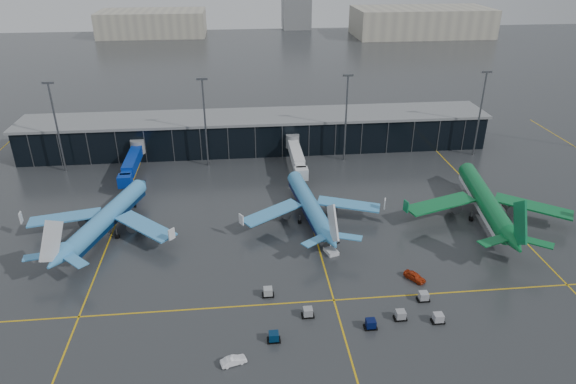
{
  "coord_description": "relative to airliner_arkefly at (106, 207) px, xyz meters",
  "views": [
    {
      "loc": [
        -5.96,
        -88.64,
        59.0
      ],
      "look_at": [
        5.0,
        18.0,
        6.0
      ],
      "focal_mm": 32.0,
      "sensor_mm": 36.0,
      "label": 1
    }
  ],
  "objects": [
    {
      "name": "distant_hangars",
      "position": [
        85.43,
        256.18,
        2.4
      ],
      "size": [
        260.0,
        71.0,
        22.0
      ],
      "color": "#B2AD99",
      "rests_on": "ground"
    },
    {
      "name": "ground",
      "position": [
        35.49,
        -13.9,
        -6.39
      ],
      "size": [
        600.0,
        600.0,
        0.0
      ],
      "primitive_type": "plane",
      "color": "#282B2D",
      "rests_on": "ground"
    },
    {
      "name": "airliner_aer_lingus",
      "position": [
        86.08,
        -1.46,
        0.63
      ],
      "size": [
        46.84,
        51.45,
        14.03
      ],
      "primitive_type": null,
      "rotation": [
        0.0,
        0.0,
        -0.16
      ],
      "color": "#0C6831",
      "rests_on": "ground"
    },
    {
      "name": "terminal_pier",
      "position": [
        35.49,
        48.1,
        -0.97
      ],
      "size": [
        142.0,
        17.0,
        10.7
      ],
      "color": "black",
      "rests_on": "ground"
    },
    {
      "name": "service_van_white",
      "position": [
        27.22,
        -42.69,
        -5.73
      ],
      "size": [
        4.25,
        2.49,
        1.32
      ],
      "primitive_type": "imported",
      "rotation": [
        0.0,
        0.0,
        1.86
      ],
      "color": "white",
      "rests_on": "ground"
    },
    {
      "name": "airliner_arkefly",
      "position": [
        0.0,
        0.0,
        0.0
      ],
      "size": [
        47.27,
        50.59,
        12.77
      ],
      "primitive_type": null,
      "rotation": [
        0.0,
        0.0,
        -0.3
      ],
      "color": "#4093D3",
      "rests_on": "ground"
    },
    {
      "name": "jet_bridges",
      "position": [
        0.49,
        29.09,
        -1.83
      ],
      "size": [
        94.0,
        27.5,
        7.2
      ],
      "color": "#595B60",
      "rests_on": "ground"
    },
    {
      "name": "mobile_airstair",
      "position": [
        47.76,
        -13.36,
        -5.62
      ],
      "size": [
        3.05,
        3.71,
        3.45
      ],
      "rotation": [
        0.0,
        0.0,
        0.3
      ],
      "color": "silver",
      "rests_on": "ground"
    },
    {
      "name": "airliner_klm_near",
      "position": [
        45.18,
        1.83,
        -0.31
      ],
      "size": [
        39.25,
        43.45,
        12.15
      ],
      "primitive_type": null,
      "rotation": [
        0.0,
        0.0,
        0.12
      ],
      "color": "#3F93D0",
      "rests_on": "ground"
    },
    {
      "name": "taxi_lines",
      "position": [
        45.49,
        -3.29,
        -6.38
      ],
      "size": [
        220.0,
        120.0,
        0.02
      ],
      "color": "gold",
      "rests_on": "ground"
    },
    {
      "name": "flood_masts",
      "position": [
        40.49,
        36.1,
        7.43
      ],
      "size": [
        203.0,
        0.5,
        25.5
      ],
      "color": "#595B60",
      "rests_on": "ground"
    },
    {
      "name": "baggage_carts",
      "position": [
        48.22,
        -33.81,
        -5.63
      ],
      "size": [
        30.67,
        13.42,
        1.7
      ],
      "color": "black",
      "rests_on": "ground"
    },
    {
      "name": "service_van_red",
      "position": [
        62.07,
        -24.32,
        -5.62
      ],
      "size": [
        3.99,
        4.74,
        1.53
      ],
      "primitive_type": "imported",
      "rotation": [
        0.0,
        0.0,
        0.59
      ],
      "color": "#A72B0C",
      "rests_on": "ground"
    }
  ]
}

